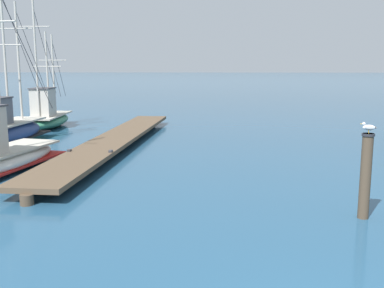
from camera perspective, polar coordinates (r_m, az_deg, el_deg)
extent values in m
cube|color=brown|center=(20.67, -9.64, 0.61)|extent=(2.75, 17.16, 0.16)
cylinder|color=#4C3D2D|center=(12.91, -20.02, -6.57)|extent=(0.36, 0.36, 0.29)
cylinder|color=#4C3D2D|center=(18.04, -12.07, -1.57)|extent=(0.36, 0.36, 0.29)
cylinder|color=#4C3D2D|center=(23.42, -7.73, 1.20)|extent=(0.36, 0.36, 0.29)
cylinder|color=#4C3D2D|center=(28.93, -5.02, 2.92)|extent=(0.36, 0.36, 0.29)
cube|color=#333338|center=(17.71, -15.15, -0.77)|extent=(0.13, 0.21, 0.08)
cube|color=#333338|center=(17.20, -10.17, -0.89)|extent=(0.13, 0.21, 0.08)
ellipsoid|color=navy|center=(22.59, -22.19, 1.19)|extent=(2.19, 5.60, 1.05)
cube|color=#B2AD9E|center=(22.53, -22.27, 2.40)|extent=(1.94, 5.03, 0.08)
cube|color=black|center=(22.63, -22.15, 0.60)|extent=(2.20, 5.49, 0.08)
cylinder|color=#B2ADA3|center=(22.61, -22.46, 10.40)|extent=(0.11, 0.11, 6.20)
cylinder|color=#B2ADA3|center=(22.63, -22.53, 11.42)|extent=(1.63, 0.18, 0.06)
cylinder|color=#333338|center=(24.10, -20.53, 11.19)|extent=(0.25, 3.21, 4.58)
cylinder|color=#B2ADA3|center=(23.69, -20.93, 9.68)|extent=(0.11, 0.11, 5.56)
cylinder|color=#B2ADA3|center=(23.75, -21.17, 13.35)|extent=(1.63, 0.18, 0.06)
cylinder|color=#333338|center=(25.04, -19.35, 10.39)|extent=(0.23, 2.88, 4.11)
cylinder|color=#333338|center=(18.35, -20.17, 11.03)|extent=(0.66, 3.23, 4.68)
ellipsoid|color=#337556|center=(28.17, -17.56, 2.77)|extent=(2.13, 5.30, 0.75)
cube|color=#B2AD9E|center=(28.13, -17.60, 3.45)|extent=(1.88, 4.77, 0.08)
cube|color=#B7B2A8|center=(27.32, -18.18, 4.97)|extent=(1.13, 1.51, 1.56)
cube|color=#3D3D42|center=(27.27, -18.27, 6.67)|extent=(1.22, 1.63, 0.06)
cylinder|color=#B2ADA3|center=(28.23, -17.70, 8.43)|extent=(0.11, 0.11, 4.80)
cylinder|color=#B2ADA3|center=(28.22, -17.74, 9.25)|extent=(1.67, 0.15, 0.06)
cylinder|color=#333338|center=(29.46, -16.96, 8.98)|extent=(0.16, 2.49, 3.55)
cylinder|color=#B2ADA3|center=(29.35, -17.00, 8.42)|extent=(0.11, 0.11, 4.70)
cylinder|color=#B2ADA3|center=(29.34, -17.08, 10.00)|extent=(1.67, 0.15, 0.06)
cylinder|color=#333338|center=(30.56, -16.33, 8.94)|extent=(0.15, 2.45, 3.48)
cylinder|color=#B2ADA3|center=(26.49, -18.99, 9.98)|extent=(0.11, 0.11, 6.36)
cylinder|color=#B2ADA3|center=(26.57, -19.21, 13.75)|extent=(1.67, 0.15, 0.06)
cylinder|color=#333338|center=(28.13, -17.88, 10.66)|extent=(0.20, 3.30, 4.70)
cylinder|color=#4C3D2D|center=(11.66, 20.94, -3.82)|extent=(0.26, 0.26, 2.08)
cylinder|color=#28282D|center=(11.47, 21.25, 1.10)|extent=(0.30, 0.30, 0.06)
cylinder|color=gold|center=(11.43, 21.29, 1.40)|extent=(0.01, 0.01, 0.07)
cylinder|color=gold|center=(11.48, 21.25, 1.44)|extent=(0.01, 0.01, 0.07)
ellipsoid|color=white|center=(11.45, 21.30, 1.94)|extent=(0.30, 0.17, 0.13)
ellipsoid|color=silver|center=(11.39, 21.44, 1.95)|extent=(0.24, 0.07, 0.09)
ellipsoid|color=#383838|center=(11.42, 21.99, 1.90)|extent=(0.07, 0.04, 0.04)
ellipsoid|color=silver|center=(11.50, 21.37, 2.02)|extent=(0.24, 0.07, 0.09)
ellipsoid|color=#383838|center=(11.51, 21.91, 1.97)|extent=(0.07, 0.04, 0.04)
cone|color=white|center=(11.47, 22.04, 1.91)|extent=(0.09, 0.08, 0.07)
sphere|color=white|center=(11.42, 20.76, 2.39)|extent=(0.08, 0.08, 0.08)
cone|color=gold|center=(11.41, 20.51, 2.37)|extent=(0.05, 0.03, 0.02)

